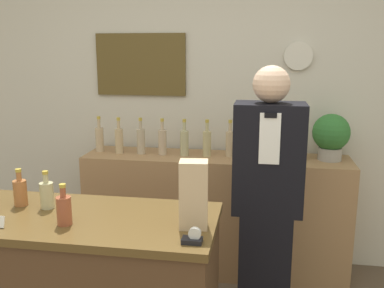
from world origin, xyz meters
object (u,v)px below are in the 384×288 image
(paper_bag, at_px, (194,195))
(tape_dispenser, at_px, (193,238))
(shopkeeper, at_px, (267,202))
(potted_plant, at_px, (331,135))

(paper_bag, relative_size, tape_dispenser, 3.61)
(paper_bag, bearing_deg, shopkeeper, 62.56)
(shopkeeper, xyz_separation_m, paper_bag, (-0.35, -0.68, 0.26))
(potted_plant, distance_m, tape_dispenser, 1.73)
(paper_bag, distance_m, tape_dispenser, 0.22)
(potted_plant, bearing_deg, paper_bag, -120.91)
(tape_dispenser, bearing_deg, potted_plant, 62.66)
(potted_plant, bearing_deg, shopkeeper, -124.11)
(potted_plant, distance_m, paper_bag, 1.59)
(paper_bag, bearing_deg, potted_plant, 59.09)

